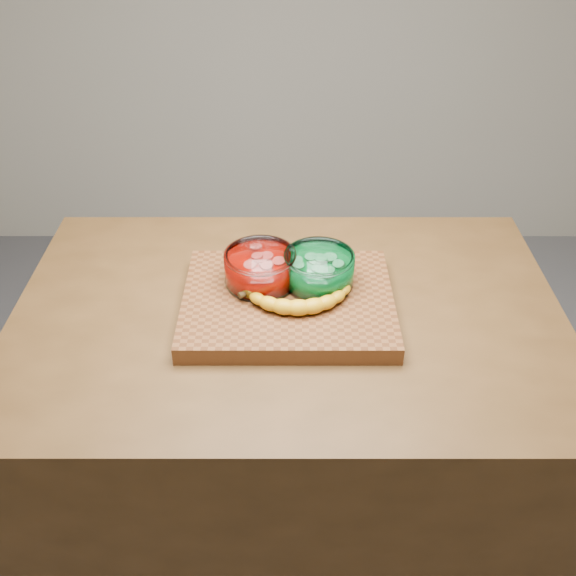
{
  "coord_description": "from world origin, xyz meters",
  "views": [
    {
      "loc": [
        0.0,
        -1.09,
        1.77
      ],
      "look_at": [
        0.0,
        0.0,
        0.96
      ],
      "focal_mm": 40.0,
      "sensor_mm": 36.0,
      "label": 1
    }
  ],
  "objects": [
    {
      "name": "banana",
      "position": [
        0.02,
        -0.03,
        0.96
      ],
      "size": [
        0.26,
        0.12,
        0.04
      ],
      "primitive_type": null,
      "color": "gold",
      "rests_on": "cutting_board"
    },
    {
      "name": "ground",
      "position": [
        0.0,
        0.0,
        0.0
      ],
      "size": [
        3.5,
        3.5,
        0.0
      ],
      "primitive_type": "plane",
      "color": "#5C5C61",
      "rests_on": "ground"
    },
    {
      "name": "cutting_board",
      "position": [
        0.0,
        0.0,
        0.92
      ],
      "size": [
        0.45,
        0.35,
        0.04
      ],
      "primitive_type": "cube",
      "color": "brown",
      "rests_on": "counter"
    },
    {
      "name": "bowl_green",
      "position": [
        0.07,
        0.05,
        0.98
      ],
      "size": [
        0.15,
        0.15,
        0.07
      ],
      "color": "white",
      "rests_on": "cutting_board"
    },
    {
      "name": "counter",
      "position": [
        0.0,
        0.0,
        0.45
      ],
      "size": [
        1.2,
        0.8,
        0.9
      ],
      "primitive_type": "cube",
      "color": "#513418",
      "rests_on": "ground"
    },
    {
      "name": "bowl_red",
      "position": [
        -0.06,
        0.05,
        0.98
      ],
      "size": [
        0.16,
        0.16,
        0.07
      ],
      "color": "white",
      "rests_on": "cutting_board"
    }
  ]
}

